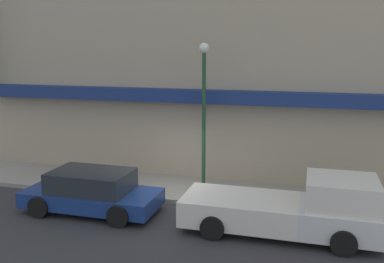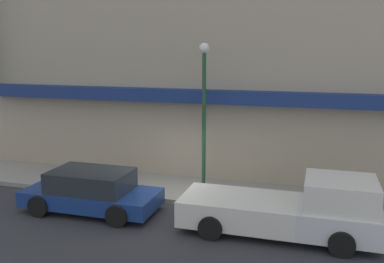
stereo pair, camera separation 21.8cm
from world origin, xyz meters
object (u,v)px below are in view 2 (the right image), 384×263
at_px(parked_car, 91,191).
at_px(street_lamp, 204,99).
at_px(pickup_truck, 292,209).
at_px(fire_hydrant, 104,176).

xyz_separation_m(parked_car, street_lamp, (3.02, 2.91, 2.82)).
distance_m(pickup_truck, fire_hydrant, 7.50).
bearing_deg(parked_car, fire_hydrant, 109.05).
relative_size(pickup_truck, fire_hydrant, 8.53).
bearing_deg(parked_car, pickup_truck, 0.28).
height_order(pickup_truck, street_lamp, street_lamp).
bearing_deg(pickup_truck, parked_car, 177.72).
distance_m(parked_car, street_lamp, 5.05).
xyz_separation_m(pickup_truck, parked_car, (-6.41, 0.00, -0.10)).
xyz_separation_m(pickup_truck, street_lamp, (-3.39, 2.91, 2.72)).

